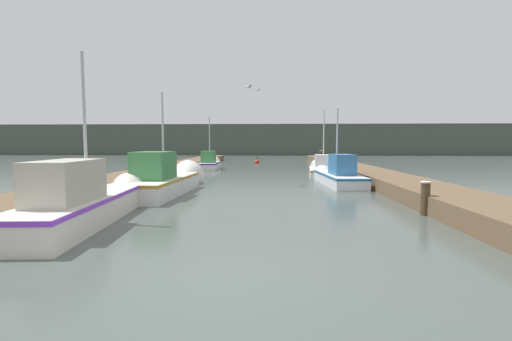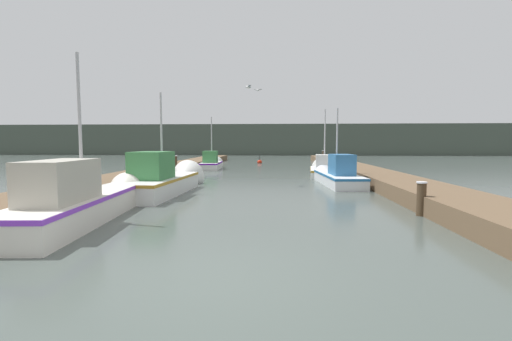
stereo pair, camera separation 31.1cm
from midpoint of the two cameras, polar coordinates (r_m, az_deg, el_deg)
The scene contains 15 objects.
ground_plane at distance 5.36m, azimuth -6.50°, elevation -17.64°, with size 200.00×200.00×0.00m.
dock_left at distance 22.08m, azimuth -15.75°, elevation -0.10°, with size 2.24×40.00×0.55m.
dock_right at distance 21.64m, azimuth 16.69°, elevation -0.22°, with size 2.24×40.00×0.55m.
distant_shore_ridge at distance 63.68m, azimuth 1.76°, elevation 5.09°, with size 120.00×16.00×5.09m.
fishing_boat_0 at distance 9.99m, azimuth -26.79°, elevation -4.45°, with size 1.83×6.24×4.60m.
fishing_boat_1 at distance 14.67m, azimuth -15.14°, elevation -1.49°, with size 1.99×6.49×4.50m.
fishing_boat_2 at distance 17.66m, azimuth 12.59°, elevation -0.68°, with size 1.82×6.00×4.14m.
fishing_boat_3 at distance 21.98m, azimuth 10.69°, elevation 0.23°, with size 2.11×4.99×4.65m.
fishing_boat_4 at distance 27.13m, azimuth -7.97°, elevation 1.22°, with size 1.54×4.73×4.39m.
mooring_piling_0 at distance 10.65m, azimuth 25.62°, elevation -4.17°, with size 0.28×0.28×0.96m.
mooring_piling_1 at distance 29.91m, azimuth 10.48°, elevation 2.00°, with size 0.27×0.27×1.38m.
mooring_piling_2 at distance 20.80m, azimuth -13.92°, elevation 0.69°, with size 0.31×0.31×1.29m.
channel_buoy at distance 33.90m, azimuth -0.12°, elevation 1.43°, with size 0.46×0.46×0.96m.
seagull_lead at distance 22.62m, azimuth -0.29°, elevation 13.26°, with size 0.54×0.37×0.12m.
seagull_1 at distance 16.72m, azimuth -1.70°, elevation 13.75°, with size 0.31×0.56×0.12m.
Camera 1 is at (0.64, -4.91, 2.03)m, focal length 24.00 mm.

